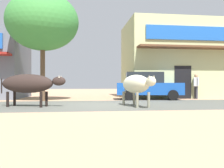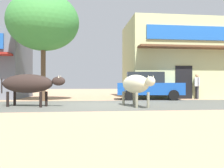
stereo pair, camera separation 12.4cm
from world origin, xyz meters
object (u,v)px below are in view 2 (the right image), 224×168
object	(u,v)px
roadside_tree	(43,22)
cow_far_dark	(136,84)
cow_near_brown	(29,84)
pedestrian_by_shop	(197,84)
parked_hatchback_car	(148,86)

from	to	relation	value
roadside_tree	cow_far_dark	distance (m)	6.79
roadside_tree	cow_near_brown	size ratio (longest dim) A/B	2.14
roadside_tree	pedestrian_by_shop	distance (m)	9.98
roadside_tree	pedestrian_by_shop	size ratio (longest dim) A/B	3.77
roadside_tree	cow_far_dark	size ratio (longest dim) A/B	2.33
cow_far_dark	pedestrian_by_shop	size ratio (longest dim) A/B	1.62
pedestrian_by_shop	roadside_tree	bearing A→B (deg)	-175.14
parked_hatchback_car	cow_far_dark	size ratio (longest dim) A/B	1.60
parked_hatchback_car	cow_near_brown	size ratio (longest dim) A/B	1.47
cow_far_dark	pedestrian_by_shop	distance (m)	6.87
parked_hatchback_car	cow_near_brown	world-z (taller)	parked_hatchback_car
cow_near_brown	pedestrian_by_shop	distance (m)	10.29
cow_far_dark	roadside_tree	bearing A→B (deg)	137.89
cow_far_dark	pedestrian_by_shop	world-z (taller)	pedestrian_by_shop
pedestrian_by_shop	cow_far_dark	bearing A→B (deg)	-136.64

